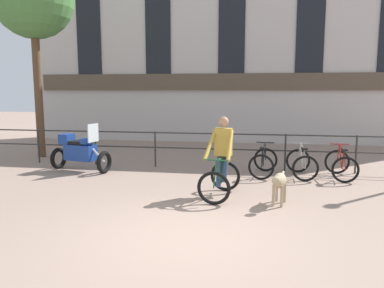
{
  "coord_description": "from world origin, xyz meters",
  "views": [
    {
      "loc": [
        0.98,
        -5.4,
        2.27
      ],
      "look_at": [
        -0.39,
        2.86,
        1.05
      ],
      "focal_mm": 35.0,
      "sensor_mm": 36.0,
      "label": 1
    }
  ],
  "objects_px": {
    "dog": "(279,182)",
    "parked_bicycle_mid_right": "(341,165)",
    "cyclist_with_bike": "(221,161)",
    "parked_motorcycle": "(80,151)",
    "parked_bicycle_mid_left": "(302,163)",
    "parked_bicycle_near_lamp": "(263,162)"
  },
  "relations": [
    {
      "from": "cyclist_with_bike",
      "to": "parked_bicycle_near_lamp",
      "type": "height_order",
      "value": "cyclist_with_bike"
    },
    {
      "from": "parked_bicycle_near_lamp",
      "to": "parked_bicycle_mid_right",
      "type": "height_order",
      "value": "same"
    },
    {
      "from": "parked_motorcycle",
      "to": "parked_bicycle_near_lamp",
      "type": "height_order",
      "value": "parked_motorcycle"
    },
    {
      "from": "parked_bicycle_near_lamp",
      "to": "parked_bicycle_mid_left",
      "type": "bearing_deg",
      "value": -172.33
    },
    {
      "from": "parked_bicycle_near_lamp",
      "to": "parked_motorcycle",
      "type": "bearing_deg",
      "value": 10.7
    },
    {
      "from": "cyclist_with_bike",
      "to": "parked_bicycle_mid_right",
      "type": "xyz_separation_m",
      "value": [
        2.91,
        2.11,
        -0.41
      ]
    },
    {
      "from": "dog",
      "to": "parked_motorcycle",
      "type": "relative_size",
      "value": 0.52
    },
    {
      "from": "cyclist_with_bike",
      "to": "parked_bicycle_mid_right",
      "type": "height_order",
      "value": "cyclist_with_bike"
    },
    {
      "from": "dog",
      "to": "parked_bicycle_mid_right",
      "type": "relative_size",
      "value": 0.83
    },
    {
      "from": "cyclist_with_bike",
      "to": "parked_bicycle_near_lamp",
      "type": "bearing_deg",
      "value": 73.54
    },
    {
      "from": "parked_bicycle_mid_left",
      "to": "parked_bicycle_mid_right",
      "type": "relative_size",
      "value": 1.02
    },
    {
      "from": "dog",
      "to": "parked_bicycle_mid_right",
      "type": "bearing_deg",
      "value": 69.68
    },
    {
      "from": "parked_motorcycle",
      "to": "parked_bicycle_mid_right",
      "type": "distance_m",
      "value": 7.04
    },
    {
      "from": "parked_motorcycle",
      "to": "parked_bicycle_mid_left",
      "type": "relative_size",
      "value": 1.57
    },
    {
      "from": "parked_bicycle_near_lamp",
      "to": "parked_bicycle_mid_right",
      "type": "distance_m",
      "value": 1.97
    },
    {
      "from": "cyclist_with_bike",
      "to": "dog",
      "type": "relative_size",
      "value": 1.82
    },
    {
      "from": "dog",
      "to": "parked_bicycle_near_lamp",
      "type": "distance_m",
      "value": 2.58
    },
    {
      "from": "cyclist_with_bike",
      "to": "parked_bicycle_near_lamp",
      "type": "xyz_separation_m",
      "value": [
        0.94,
        2.11,
        -0.41
      ]
    },
    {
      "from": "cyclist_with_bike",
      "to": "parked_bicycle_near_lamp",
      "type": "distance_m",
      "value": 2.35
    },
    {
      "from": "parked_motorcycle",
      "to": "parked_bicycle_mid_right",
      "type": "xyz_separation_m",
      "value": [
        7.03,
        0.27,
        -0.2
      ]
    },
    {
      "from": "parked_motorcycle",
      "to": "parked_bicycle_mid_right",
      "type": "bearing_deg",
      "value": -74.66
    },
    {
      "from": "dog",
      "to": "parked_bicycle_mid_left",
      "type": "xyz_separation_m",
      "value": [
        0.74,
        2.57,
        -0.11
      ]
    }
  ]
}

